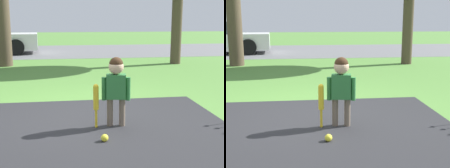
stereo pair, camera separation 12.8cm
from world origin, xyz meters
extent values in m
plane|color=#518438|center=(0.00, 0.00, 0.00)|extent=(60.00, 60.00, 0.00)
cube|color=slate|center=(0.00, 10.15, 0.00)|extent=(40.00, 6.00, 0.01)
cylinder|color=#6B5B4C|center=(0.43, -0.47, 0.20)|extent=(0.09, 0.09, 0.40)
cylinder|color=#6B5B4C|center=(0.60, -0.49, 0.20)|extent=(0.09, 0.09, 0.40)
cube|color=#2D7238|center=(0.51, -0.48, 0.58)|extent=(0.29, 0.19, 0.35)
cylinder|color=#2D7238|center=(0.35, -0.45, 0.55)|extent=(0.07, 0.07, 0.33)
cylinder|color=#2D7238|center=(0.68, -0.51, 0.55)|extent=(0.07, 0.07, 0.33)
sphere|color=#D8AD8C|center=(0.51, -0.48, 0.86)|extent=(0.21, 0.21, 0.21)
sphere|color=#382314|center=(0.51, -0.48, 0.89)|extent=(0.19, 0.19, 0.19)
sphere|color=yellow|center=(0.23, -0.51, 0.02)|extent=(0.04, 0.04, 0.04)
cylinder|color=yellow|center=(0.23, -0.51, 0.13)|extent=(0.03, 0.03, 0.27)
cylinder|color=yellow|center=(0.23, -0.51, 0.43)|extent=(0.08, 0.08, 0.33)
sphere|color=yellow|center=(0.23, -0.51, 0.59)|extent=(0.07, 0.07, 0.07)
sphere|color=yellow|center=(0.28, -1.04, 0.05)|extent=(0.09, 0.09, 0.09)
cylinder|color=black|center=(-2.36, 10.24, 0.33)|extent=(0.68, 0.24, 0.67)
cylinder|color=black|center=(-2.22, 8.54, 0.33)|extent=(0.68, 0.24, 0.67)
cylinder|color=#4C3D2D|center=(3.48, 5.44, 1.58)|extent=(0.35, 0.35, 3.16)
cylinder|color=#4C3D2D|center=(-2.13, 5.68, 1.81)|extent=(0.46, 0.46, 3.62)
camera|label=1|loc=(-0.15, -4.68, 1.52)|focal=50.00mm
camera|label=2|loc=(-0.02, -4.70, 1.52)|focal=50.00mm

